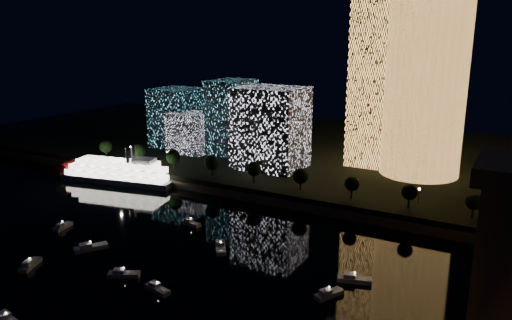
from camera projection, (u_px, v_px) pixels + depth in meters
The scene contains 9 objects.
far_bank at pixel (380, 158), 244.09m from camera, with size 420.00×160.00×5.00m, color black.
seawall at pixel (318, 208), 178.50m from camera, with size 420.00×6.00×3.00m, color #6B5E4C.
tower_cylindrical at pixel (426, 76), 199.49m from camera, with size 34.00×34.00×80.39m.
tower_rectangular at pixel (381, 81), 216.28m from camera, with size 23.11×23.11×73.52m, color #FEAD51.
midrise_blocks at pixel (226, 123), 235.87m from camera, with size 87.30×39.11×35.32m.
riverboat at pixel (114, 172), 214.18m from camera, with size 56.21×21.45×16.61m.
motorboats at pixel (155, 282), 127.03m from camera, with size 109.24×77.33×2.78m.
esplanade_trees at pixel (231, 166), 200.59m from camera, with size 165.62×6.72×8.86m.
street_lamps at pixel (253, 168), 202.89m from camera, with size 132.70×0.70×5.65m.
Camera 1 is at (63.08, -75.90, 62.73)m, focal length 35.00 mm.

